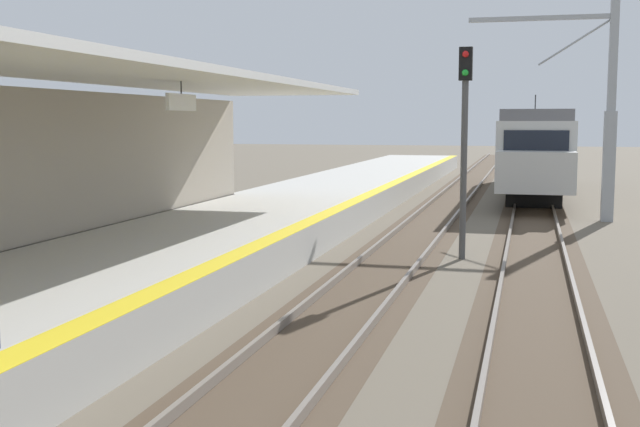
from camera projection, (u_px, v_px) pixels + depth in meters
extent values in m
cube|color=#B7B5AD|center=(226.00, 236.00, 20.89)|extent=(5.00, 80.00, 0.90)
cube|color=yellow|center=(309.00, 221.00, 20.27)|extent=(0.50, 80.00, 0.01)
cube|color=#4C4C4C|center=(17.00, 267.00, 16.44)|extent=(0.50, 24.00, 0.90)
cube|color=#9E9384|center=(13.00, 167.00, 16.20)|extent=(0.40, 24.00, 3.20)
cube|color=silver|center=(118.00, 72.00, 15.39)|extent=(4.40, 24.00, 0.16)
cube|color=white|center=(181.00, 102.00, 17.27)|extent=(0.08, 1.40, 0.36)
cylinder|color=#333333|center=(181.00, 87.00, 17.24)|extent=(0.03, 0.03, 0.27)
cube|color=#4C3D2D|center=(416.00, 238.00, 23.68)|extent=(2.34, 120.00, 0.01)
cube|color=slate|center=(391.00, 234.00, 23.85)|extent=(0.08, 120.00, 0.15)
cube|color=slate|center=(440.00, 236.00, 23.49)|extent=(0.08, 120.00, 0.15)
cube|color=#4C3D2D|center=(535.00, 242.00, 22.83)|extent=(2.34, 120.00, 0.01)
cube|color=slate|center=(509.00, 238.00, 23.01)|extent=(0.08, 120.00, 0.15)
cube|color=slate|center=(561.00, 240.00, 22.65)|extent=(0.08, 120.00, 0.15)
cube|color=silver|center=(534.00, 150.00, 38.15)|extent=(2.90, 18.00, 2.70)
cube|color=slate|center=(535.00, 116.00, 37.97)|extent=(2.67, 18.00, 0.44)
cube|color=black|center=(536.00, 147.00, 29.43)|extent=(2.32, 0.06, 1.21)
cube|color=silver|center=(535.00, 172.00, 28.78)|extent=(2.78, 1.60, 1.49)
cube|color=black|center=(567.00, 141.00, 37.74)|extent=(0.04, 15.84, 0.86)
cylinder|color=#333333|center=(535.00, 104.00, 41.35)|extent=(0.06, 0.06, 0.90)
cube|color=black|center=(534.00, 197.00, 32.72)|extent=(2.17, 2.20, 0.72)
cube|color=black|center=(533.00, 177.00, 43.97)|extent=(2.17, 2.20, 0.72)
cylinder|color=#4C4C4C|center=(464.00, 171.00, 19.80)|extent=(0.16, 0.16, 4.40)
cube|color=black|center=(466.00, 64.00, 19.50)|extent=(0.32, 0.24, 0.80)
sphere|color=red|center=(466.00, 54.00, 19.34)|extent=(0.16, 0.16, 0.16)
sphere|color=green|center=(465.00, 73.00, 19.39)|extent=(0.16, 0.16, 0.16)
cube|color=#9EA3A8|center=(609.00, 167.00, 27.34)|extent=(0.40, 0.40, 3.75)
cube|color=#9EA3A8|center=(613.00, 55.00, 26.91)|extent=(0.28, 0.28, 3.75)
cube|color=#9EA3A8|center=(540.00, 18.00, 27.37)|extent=(4.80, 0.16, 0.16)
cylinder|color=#9EA3A8|center=(576.00, 41.00, 27.16)|extent=(2.47, 0.07, 1.60)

